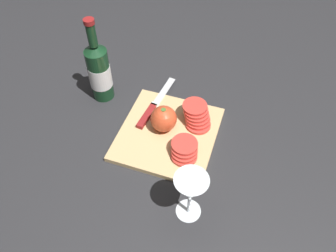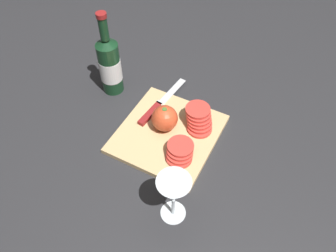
# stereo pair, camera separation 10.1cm
# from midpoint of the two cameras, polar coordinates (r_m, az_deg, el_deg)

# --- Properties ---
(ground_plane) EXTENTS (3.00, 3.00, 0.00)m
(ground_plane) POSITION_cam_midpoint_polar(r_m,az_deg,el_deg) (1.09, -3.50, 0.91)
(ground_plane) COLOR #28282B
(cutting_board) EXTENTS (0.31, 0.30, 0.02)m
(cutting_board) POSITION_cam_midpoint_polar(r_m,az_deg,el_deg) (1.04, -2.78, -1.52)
(cutting_board) COLOR tan
(cutting_board) RESTS_ON ground_plane
(wine_bottle) EXTENTS (0.08, 0.08, 0.30)m
(wine_bottle) POSITION_cam_midpoint_polar(r_m,az_deg,el_deg) (1.13, -14.44, 9.03)
(wine_bottle) COLOR #14381E
(wine_bottle) RESTS_ON ground_plane
(wine_glass) EXTENTS (0.09, 0.09, 0.16)m
(wine_glass) POSITION_cam_midpoint_polar(r_m,az_deg,el_deg) (0.81, 0.30, -11.39)
(wine_glass) COLOR silver
(wine_glass) RESTS_ON ground_plane
(whole_tomato) EXTENTS (0.08, 0.08, 0.08)m
(whole_tomato) POSITION_cam_midpoint_polar(r_m,az_deg,el_deg) (1.02, -3.61, 1.10)
(whole_tomato) COLOR #DB4C28
(whole_tomato) RESTS_ON cutting_board
(knife) EXTENTS (0.26, 0.05, 0.01)m
(knife) POSITION_cam_midpoint_polar(r_m,az_deg,el_deg) (1.09, -5.75, 2.51)
(knife) COLOR silver
(knife) RESTS_ON cutting_board
(tomato_slice_stack_near) EXTENTS (0.11, 0.10, 0.06)m
(tomato_slice_stack_near) POSITION_cam_midpoint_polar(r_m,az_deg,el_deg) (1.04, 2.27, 1.76)
(tomato_slice_stack_near) COLOR #D63D33
(tomato_slice_stack_near) RESTS_ON cutting_board
(tomato_slice_stack_far) EXTENTS (0.10, 0.09, 0.04)m
(tomato_slice_stack_far) POSITION_cam_midpoint_polar(r_m,az_deg,el_deg) (0.97, -0.13, -4.38)
(tomato_slice_stack_far) COLOR #D63D33
(tomato_slice_stack_far) RESTS_ON cutting_board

